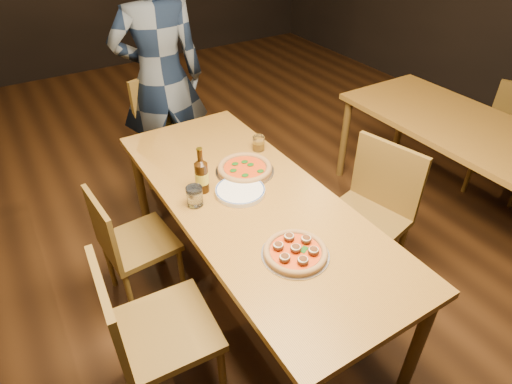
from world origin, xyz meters
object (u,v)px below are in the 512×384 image
chair_main_e (362,220)px  water_glass (195,196)px  beer_bottle (202,176)px  table_right (481,142)px  chair_main_sw (139,242)px  chair_main_nw (165,329)px  pizza_margherita (245,168)px  pizza_meatball (295,251)px  amber_glass (259,143)px  chair_end (179,136)px  chair_nbr_right (508,142)px  diner (161,79)px  plate_stack (240,191)px  table_main (251,208)px

chair_main_e → water_glass: 1.02m
chair_main_e → beer_bottle: beer_bottle is taller
table_right → chair_main_sw: chair_main_sw is taller
chair_main_nw → pizza_margherita: size_ratio=2.77×
pizza_meatball → amber_glass: size_ratio=3.34×
amber_glass → chair_main_sw: bearing=-177.3°
chair_end → water_glass: bearing=-125.1°
chair_nbr_right → diner: diner is taller
plate_stack → amber_glass: size_ratio=2.91×
amber_glass → chair_end: bearing=102.3°
table_right → chair_main_nw: bearing=-177.0°
table_main → pizza_margherita: 0.27m
table_main → table_right: 1.71m
chair_main_nw → water_glass: chair_main_nw is taller
plate_stack → chair_end: bearing=83.6°
pizza_meatball → table_main: bearing=83.8°
chair_end → chair_nbr_right: bearing=-49.0°
chair_nbr_right → pizza_meatball: bearing=-104.6°
water_glass → chair_nbr_right: bearing=-4.4°
pizza_meatball → chair_main_nw: bearing=166.2°
table_right → beer_bottle: beer_bottle is taller
chair_main_nw → chair_end: 1.77m
pizza_meatball → plate_stack: 0.54m
table_main → table_right: (1.70, -0.20, 0.00)m
chair_end → amber_glass: 0.95m
chair_nbr_right → pizza_margherita: chair_nbr_right is taller
chair_main_sw → table_main: bearing=-128.2°
chair_nbr_right → pizza_margherita: size_ratio=2.63×
water_glass → pizza_meatball: bearing=-68.7°
pizza_meatball → water_glass: water_glass is taller
pizza_margherita → diner: size_ratio=0.18×
diner → pizza_margherita: bearing=102.2°
chair_main_e → chair_end: size_ratio=0.97×
plate_stack → chair_nbr_right: bearing=-4.0°
chair_main_nw → chair_nbr_right: bearing=-81.9°
chair_main_sw → pizza_meatball: chair_main_sw is taller
chair_main_nw → chair_main_e: size_ratio=0.98×
chair_end → chair_nbr_right: chair_end is taller
table_right → chair_end: 2.18m
pizza_meatball → diner: size_ratio=0.17×
chair_end → plate_stack: (-0.14, -1.21, 0.27)m
chair_main_e → beer_bottle: size_ratio=3.69×
chair_main_e → plate_stack: size_ratio=3.55×
chair_main_e → amber_glass: chair_main_e is taller
chair_main_sw → amber_glass: bearing=-91.5°
pizza_meatball → amber_glass: amber_glass is taller
table_right → chair_main_sw: bearing=165.8°
table_main → chair_main_nw: size_ratio=2.13×
table_main → chair_nbr_right: chair_nbr_right is taller
chair_main_sw → amber_glass: 0.93m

